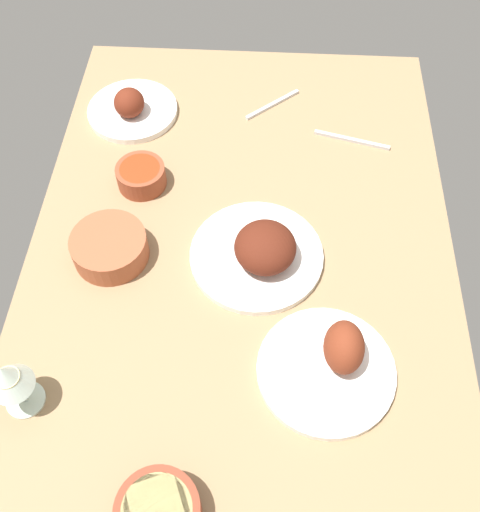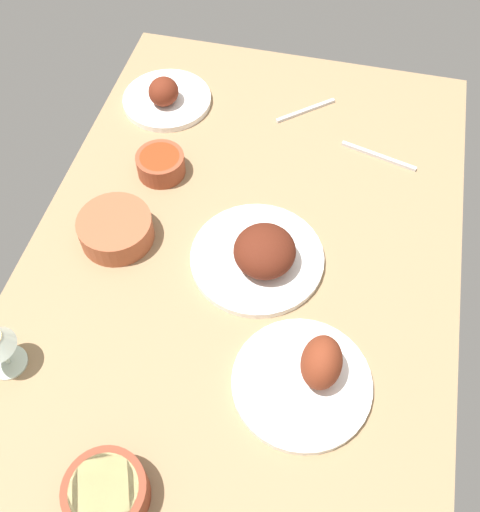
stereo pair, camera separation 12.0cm
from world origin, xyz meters
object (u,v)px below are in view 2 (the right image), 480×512
object	(u,v)px
bowl_pasta	(106,493)
spoon_loose	(379,156)
plate_far_side	(309,375)
bowl_sauce	(161,164)
plate_center_main	(166,97)
bowl_cream	(116,228)
fork_loose	(306,110)
plate_near_viewer	(261,254)

from	to	relation	value
bowl_pasta	spoon_loose	world-z (taller)	bowl_pasta
plate_far_side	spoon_loose	world-z (taller)	plate_far_side
bowl_sauce	bowl_pasta	distance (cm)	71.69
bowl_sauce	bowl_pasta	xyz separation A→B (cm)	(-70.38, -13.65, 0.48)
plate_center_main	bowl_cream	distance (cm)	42.82
fork_loose	bowl_pasta	bearing A→B (deg)	40.30
plate_center_main	bowl_cream	xyz separation A→B (cm)	(-42.73, -2.59, 1.03)
bowl_sauce	bowl_pasta	world-z (taller)	bowl_pasta
spoon_loose	bowl_cream	bearing A→B (deg)	49.55
plate_far_side	bowl_sauce	xyz separation A→B (cm)	(43.01, 41.74, 0.02)
plate_near_viewer	plate_far_side	size ratio (longest dim) A/B	1.09
bowl_cream	fork_loose	distance (cm)	58.03
plate_near_viewer	bowl_pasta	size ratio (longest dim) A/B	2.07
plate_near_viewer	plate_center_main	size ratio (longest dim) A/B	1.24
plate_far_side	plate_center_main	distance (cm)	81.28
plate_far_side	fork_loose	bearing A→B (deg)	10.09
plate_near_viewer	fork_loose	bearing A→B (deg)	-1.56
plate_near_viewer	bowl_pasta	world-z (taller)	plate_near_viewer
plate_far_side	bowl_pasta	world-z (taller)	plate_far_side
plate_center_main	bowl_sauce	world-z (taller)	plate_center_main
plate_near_viewer	plate_far_side	xyz separation A→B (cm)	(-23.33, -13.95, -0.47)
plate_near_viewer	bowl_sauce	bearing A→B (deg)	54.70
plate_far_side	spoon_loose	bearing A→B (deg)	-6.57
plate_near_viewer	spoon_loose	world-z (taller)	plate_near_viewer
bowl_pasta	bowl_cream	world-z (taller)	bowl_pasta
plate_near_viewer	spoon_loose	distance (cm)	41.82
plate_near_viewer	bowl_sauce	distance (cm)	34.06
plate_far_side	bowl_cream	size ratio (longest dim) A/B	1.63
plate_far_side	bowl_pasta	xyz separation A→B (cm)	(-27.37, 28.09, 0.50)
plate_near_viewer	spoon_loose	size ratio (longest dim) A/B	1.50
fork_loose	spoon_loose	bearing A→B (deg)	108.55
plate_far_side	spoon_loose	size ratio (longest dim) A/B	1.38
plate_near_viewer	plate_center_main	bearing A→B (deg)	38.51
plate_far_side	bowl_sauce	world-z (taller)	plate_far_side
plate_center_main	plate_far_side	bearing A→B (deg)	-144.04
plate_far_side	fork_loose	world-z (taller)	plate_far_side
plate_center_main	bowl_sauce	size ratio (longest dim) A/B	2.02
plate_near_viewer	fork_loose	size ratio (longest dim) A/B	1.65
plate_center_main	bowl_pasta	distance (cm)	95.21
bowl_pasta	spoon_loose	size ratio (longest dim) A/B	0.73
plate_far_side	plate_center_main	bearing A→B (deg)	35.96
plate_near_viewer	plate_center_main	xyz separation A→B (cm)	(42.45, 33.78, -1.16)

